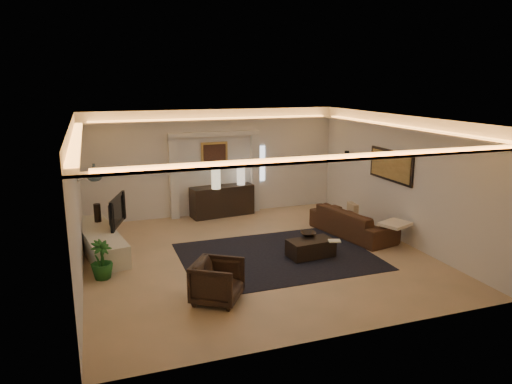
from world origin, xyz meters
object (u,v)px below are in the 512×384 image
object	(u,v)px
sofa	(352,222)
coffee_table	(311,248)
console	(222,201)
armchair	(217,281)

from	to	relation	value
sofa	coffee_table	distance (m)	1.88
sofa	coffee_table	size ratio (longest dim) A/B	2.35
console	armchair	bearing A→B (deg)	-113.53
console	armchair	xyz separation A→B (m)	(-1.47, -5.06, -0.04)
sofa	coffee_table	xyz separation A→B (m)	(-1.59, -0.99, -0.12)
console	coffee_table	size ratio (longest dim) A/B	1.81
console	armchair	distance (m)	5.27
console	sofa	bearing A→B (deg)	-54.67
coffee_table	armchair	world-z (taller)	armchair
armchair	console	bearing A→B (deg)	17.26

